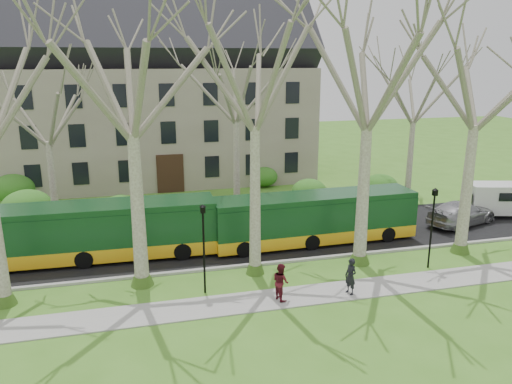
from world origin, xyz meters
TOP-DOWN VIEW (x-y plane):
  - ground at (0.00, 0.00)m, footprint 120.00×120.00m
  - sidewalk at (0.00, -2.50)m, footprint 70.00×2.00m
  - road at (0.00, 5.50)m, footprint 80.00×8.00m
  - curb at (0.00, 1.50)m, footprint 80.00×0.25m
  - building at (-6.00, 24.00)m, footprint 26.50×12.20m
  - tree_row_verge at (0.00, 0.30)m, footprint 49.00×7.00m
  - tree_row_far at (-1.33, 11.00)m, footprint 33.00×7.00m
  - lamp_row at (-0.00, -1.00)m, footprint 36.22×0.22m
  - hedges at (-4.67, 14.00)m, footprint 30.60×8.60m
  - bus_lead at (-11.11, 4.50)m, footprint 12.99×3.00m
  - bus_follow at (1.41, 4.01)m, footprint 12.35×2.85m
  - sedan at (12.08, 4.71)m, footprint 5.80×3.83m
  - van_a at (16.28, 5.53)m, footprint 5.64×3.25m
  - pedestrian_a at (0.62, -2.88)m, footprint 0.61×0.74m
  - pedestrian_b at (-2.72, -2.61)m, footprint 0.86×0.99m

SIDE VIEW (x-z plane):
  - ground at x=0.00m, z-range 0.00..0.00m
  - sidewalk at x=0.00m, z-range 0.00..0.06m
  - road at x=0.00m, z-range 0.00..0.06m
  - curb at x=0.00m, z-range 0.00..0.14m
  - sedan at x=12.08m, z-range 0.06..1.62m
  - pedestrian_b at x=-2.72m, z-range 0.06..1.81m
  - pedestrian_a at x=0.62m, z-range 0.06..1.81m
  - hedges at x=-4.67m, z-range 0.00..2.00m
  - van_a at x=16.28m, z-range 0.06..2.38m
  - bus_follow at x=1.41m, z-range 0.06..3.13m
  - bus_lead at x=-11.11m, z-range 0.06..3.29m
  - lamp_row at x=0.00m, z-range 0.42..4.72m
  - tree_row_far at x=-1.33m, z-range 0.00..12.00m
  - tree_row_verge at x=0.00m, z-range 0.00..14.00m
  - building at x=-6.00m, z-range 0.07..16.07m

